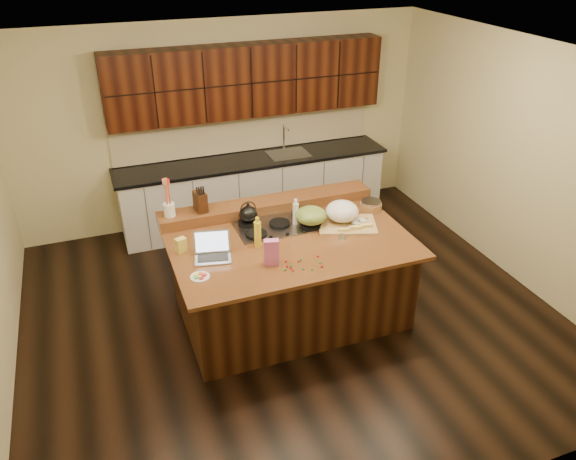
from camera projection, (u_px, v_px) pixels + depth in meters
name	position (u px, v px, depth m)	size (l,w,h in m)	color
room	(290.00, 201.00, 5.44)	(5.52, 5.02, 2.72)	black
island	(290.00, 277.00, 5.87)	(2.40, 1.60, 0.92)	black
back_ledge	(267.00, 205.00, 6.19)	(2.40, 0.30, 0.12)	black
cooktop	(280.00, 225.00, 5.88)	(0.92, 0.52, 0.05)	gray
back_counter	(252.00, 154.00, 7.53)	(3.70, 0.66, 2.40)	silver
kettle	(248.00, 214.00, 5.84)	(0.19, 0.19, 0.17)	black
green_bowl	(311.00, 215.00, 5.81)	(0.32, 0.32, 0.18)	olive
laptop	(212.00, 251.00, 5.33)	(0.39, 0.34, 0.24)	#B7B7BC
oil_bottle	(258.00, 234.00, 5.46)	(0.07, 0.07, 0.27)	yellow
vinegar_bottle	(296.00, 214.00, 5.86)	(0.06, 0.06, 0.25)	silver
wooden_tray	(343.00, 214.00, 5.89)	(0.71, 0.61, 0.24)	tan
ramekin_a	(361.00, 222.00, 5.93)	(0.10, 0.10, 0.04)	white
ramekin_b	(344.00, 217.00, 6.02)	(0.10, 0.10, 0.04)	white
ramekin_c	(356.00, 224.00, 5.89)	(0.10, 0.10, 0.04)	white
strainer_bowl	(371.00, 206.00, 6.20)	(0.24, 0.24, 0.09)	#996B3F
kitchen_timer	(342.00, 235.00, 5.64)	(0.08, 0.08, 0.07)	silver
pink_bag	(271.00, 252.00, 5.17)	(0.14, 0.07, 0.26)	#C85E9E
candy_plate	(200.00, 277.00, 5.04)	(0.18, 0.18, 0.01)	white
package_box	(181.00, 245.00, 5.40)	(0.10, 0.07, 0.14)	#DDC44E
utensil_crock	(169.00, 210.00, 5.80)	(0.12, 0.12, 0.14)	white
knife_block	(200.00, 202.00, 5.88)	(0.11, 0.17, 0.21)	black
gumdrop_0	(293.00, 270.00, 5.13)	(0.02, 0.02, 0.02)	red
gumdrop_1	(312.00, 269.00, 5.14)	(0.02, 0.02, 0.02)	#198C26
gumdrop_2	(286.00, 261.00, 5.26)	(0.02, 0.02, 0.02)	red
gumdrop_3	(291.00, 266.00, 5.19)	(0.02, 0.02, 0.02)	#198C26
gumdrop_4	(291.00, 268.00, 5.16)	(0.02, 0.02, 0.02)	red
gumdrop_5	(301.00, 260.00, 5.29)	(0.02, 0.02, 0.02)	#198C26
gumdrop_6	(299.00, 261.00, 5.26)	(0.02, 0.02, 0.02)	red
gumdrop_7	(303.00, 269.00, 5.15)	(0.02, 0.02, 0.02)	#198C26
gumdrop_8	(322.00, 267.00, 5.18)	(0.02, 0.02, 0.02)	red
gumdrop_9	(320.00, 263.00, 5.24)	(0.02, 0.02, 0.02)	#198C26
gumdrop_10	(287.00, 266.00, 5.18)	(0.02, 0.02, 0.02)	red
gumdrop_11	(285.00, 270.00, 5.13)	(0.02, 0.02, 0.02)	#198C26
gumdrop_12	(318.00, 256.00, 5.34)	(0.02, 0.02, 0.02)	red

